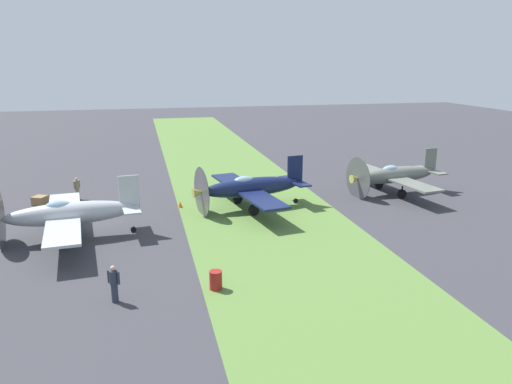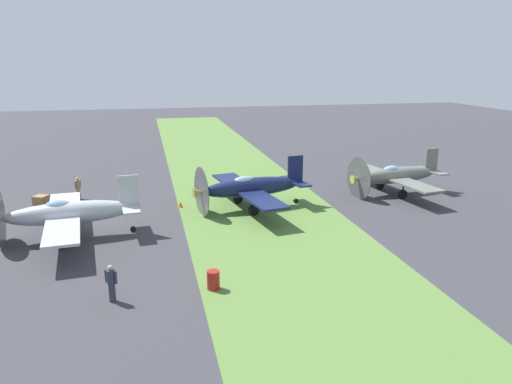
# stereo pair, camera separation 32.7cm
# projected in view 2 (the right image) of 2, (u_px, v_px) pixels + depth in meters

# --- Properties ---
(ground_plane) EXTENTS (160.00, 160.00, 0.00)m
(ground_plane) POSITION_uv_depth(u_px,v_px,m) (78.00, 223.00, 32.81)
(ground_plane) COLOR #38383D
(grass_verge) EXTENTS (120.00, 11.00, 0.01)m
(grass_verge) POSITION_uv_depth(u_px,v_px,m) (259.00, 211.00, 35.38)
(grass_verge) COLOR #567A38
(grass_verge) RESTS_ON ground
(airplane_lead) EXTENTS (10.73, 8.51, 3.81)m
(airplane_lead) POSITION_uv_depth(u_px,v_px,m) (68.00, 213.00, 29.66)
(airplane_lead) COLOR #B2B7BC
(airplane_lead) RESTS_ON ground
(airplane_wingman) EXTENTS (10.72, 8.54, 3.79)m
(airplane_wingman) POSITION_uv_depth(u_px,v_px,m) (250.00, 187.00, 35.69)
(airplane_wingman) COLOR #141E47
(airplane_wingman) RESTS_ON ground
(airplane_trail) EXTENTS (10.19, 8.10, 3.61)m
(airplane_trail) POSITION_uv_depth(u_px,v_px,m) (396.00, 175.00, 39.73)
(airplane_trail) COLOR slate
(airplane_trail) RESTS_ON ground
(ground_crew_chief) EXTENTS (0.51, 0.44, 1.73)m
(ground_crew_chief) POSITION_uv_depth(u_px,v_px,m) (78.00, 188.00, 38.32)
(ground_crew_chief) COLOR #847A5B
(ground_crew_chief) RESTS_ON ground
(ground_crew_mechanic) EXTENTS (0.39, 0.55, 1.73)m
(ground_crew_mechanic) POSITION_uv_depth(u_px,v_px,m) (111.00, 282.00, 22.04)
(ground_crew_mechanic) COLOR #2D3342
(ground_crew_mechanic) RESTS_ON ground
(fuel_drum) EXTENTS (0.60, 0.60, 0.90)m
(fuel_drum) POSITION_uv_depth(u_px,v_px,m) (213.00, 280.00, 23.37)
(fuel_drum) COLOR maroon
(fuel_drum) RESTS_ON ground
(supply_crate) EXTENTS (1.20, 1.20, 0.64)m
(supply_crate) POSITION_uv_depth(u_px,v_px,m) (41.00, 200.00, 37.16)
(supply_crate) COLOR olive
(supply_crate) RESTS_ON ground
(runway_marker_cone) EXTENTS (0.36, 0.36, 0.44)m
(runway_marker_cone) POSITION_uv_depth(u_px,v_px,m) (180.00, 204.00, 36.39)
(runway_marker_cone) COLOR orange
(runway_marker_cone) RESTS_ON ground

